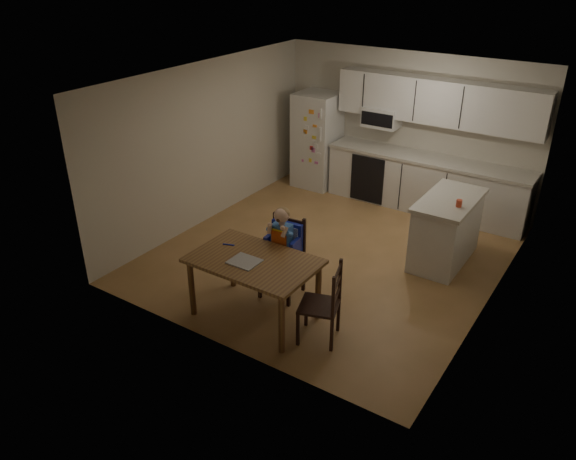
% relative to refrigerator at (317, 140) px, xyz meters
% --- Properties ---
extents(room, '(4.52, 5.01, 2.51)m').
position_rel_refrigerator_xyz_m(room, '(1.55, -1.67, 0.40)').
color(room, olive).
rests_on(room, ground).
extents(refrigerator, '(0.72, 0.70, 1.70)m').
position_rel_refrigerator_xyz_m(refrigerator, '(0.00, 0.00, 0.00)').
color(refrigerator, silver).
rests_on(refrigerator, ground).
extents(kitchen_run, '(3.37, 0.62, 2.15)m').
position_rel_refrigerator_xyz_m(kitchen_run, '(2.05, 0.09, 0.03)').
color(kitchen_run, silver).
rests_on(kitchen_run, ground).
extents(kitchen_island, '(0.68, 1.29, 0.95)m').
position_rel_refrigerator_xyz_m(kitchen_island, '(2.96, -1.46, -0.37)').
color(kitchen_island, silver).
rests_on(kitchen_island, ground).
extents(red_cup, '(0.08, 0.08, 0.10)m').
position_rel_refrigerator_xyz_m(red_cup, '(3.14, -1.66, 0.15)').
color(red_cup, red).
rests_on(red_cup, kitchen_island).
extents(dining_table, '(1.45, 0.93, 0.78)m').
position_rel_refrigerator_xyz_m(dining_table, '(1.55, -4.00, -0.18)').
color(dining_table, brown).
rests_on(dining_table, ground).
extents(napkin, '(0.33, 0.29, 0.01)m').
position_rel_refrigerator_xyz_m(napkin, '(1.50, -4.10, -0.07)').
color(napkin, '#B1B0B5').
rests_on(napkin, dining_table).
extents(toddler_spoon, '(0.12, 0.06, 0.02)m').
position_rel_refrigerator_xyz_m(toddler_spoon, '(1.08, -3.89, -0.06)').
color(toddler_spoon, '#1B28AC').
rests_on(toddler_spoon, dining_table).
extents(chair_booster, '(0.49, 0.49, 1.20)m').
position_rel_refrigerator_xyz_m(chair_booster, '(1.54, -3.38, -0.12)').
color(chair_booster, black).
rests_on(chair_booster, ground).
extents(chair_side, '(0.53, 0.53, 0.95)m').
position_rel_refrigerator_xyz_m(chair_side, '(2.49, -3.92, -0.31)').
color(chair_side, black).
rests_on(chair_side, ground).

